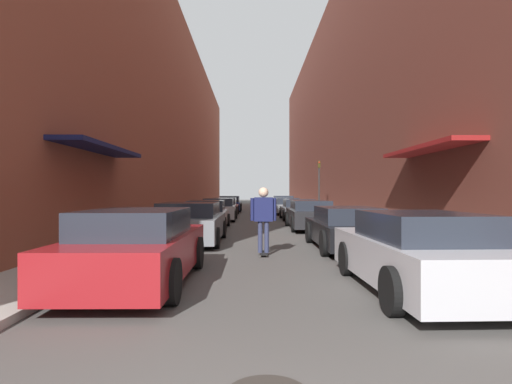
# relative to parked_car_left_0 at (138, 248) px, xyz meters

# --- Properties ---
(ground) EXTENTS (125.60, 125.60, 0.00)m
(ground) POSITION_rel_parked_car_left_0_xyz_m (2.39, 17.28, -0.65)
(ground) COLOR #4C4947
(curb_strip_left) EXTENTS (1.80, 57.09, 0.12)m
(curb_strip_left) POSITION_rel_parked_car_left_0_xyz_m (-1.85, 22.99, -0.59)
(curb_strip_left) COLOR #A3A099
(curb_strip_left) RESTS_ON ground
(curb_strip_right) EXTENTS (1.80, 57.09, 0.12)m
(curb_strip_right) POSITION_rel_parked_car_left_0_xyz_m (6.63, 22.99, -0.59)
(curb_strip_right) COLOR #A3A099
(curb_strip_right) RESTS_ON ground
(building_row_left) EXTENTS (4.90, 57.09, 13.98)m
(building_row_left) POSITION_rel_parked_car_left_0_xyz_m (-4.75, 22.99, 6.34)
(building_row_left) COLOR brown
(building_row_left) RESTS_ON ground
(building_row_right) EXTENTS (4.90, 57.09, 15.42)m
(building_row_right) POSITION_rel_parked_car_left_0_xyz_m (9.53, 22.99, 7.06)
(building_row_right) COLOR brown
(building_row_right) RESTS_ON ground
(parked_car_left_0) EXTENTS (1.91, 4.41, 1.34)m
(parked_car_left_0) POSITION_rel_parked_car_left_0_xyz_m (0.00, 0.00, 0.00)
(parked_car_left_0) COLOR maroon
(parked_car_left_0) RESTS_ON ground
(parked_car_left_1) EXTENTS (2.09, 4.39, 1.31)m
(parked_car_left_1) POSITION_rel_parked_car_left_0_xyz_m (0.03, 5.79, -0.02)
(parked_car_left_1) COLOR gray
(parked_car_left_1) RESTS_ON ground
(parked_car_left_2) EXTENTS (1.88, 4.34, 1.28)m
(parked_car_left_2) POSITION_rel_parked_car_left_0_xyz_m (0.01, 10.75, -0.04)
(parked_car_left_2) COLOR silver
(parked_car_left_2) RESTS_ON ground
(parked_car_left_3) EXTENTS (2.00, 4.27, 1.28)m
(parked_car_left_3) POSITION_rel_parked_car_left_0_xyz_m (0.11, 16.09, -0.03)
(parked_car_left_3) COLOR #B7B7BC
(parked_car_left_3) RESTS_ON ground
(parked_car_left_4) EXTENTS (1.85, 4.33, 1.25)m
(parked_car_left_4) POSITION_rel_parked_car_left_0_xyz_m (0.13, 21.08, -0.05)
(parked_car_left_4) COLOR maroon
(parked_car_left_4) RESTS_ON ground
(parked_car_left_5) EXTENTS (1.92, 4.12, 1.32)m
(parked_car_left_5) POSITION_rel_parked_car_left_0_xyz_m (0.17, 26.42, -0.01)
(parked_car_left_5) COLOR navy
(parked_car_left_5) RESTS_ON ground
(parked_car_right_0) EXTENTS (1.89, 4.21, 1.31)m
(parked_car_right_0) POSITION_rel_parked_car_left_0_xyz_m (4.74, -0.61, -0.01)
(parked_car_right_0) COLOR #B7B7BC
(parked_car_right_0) RESTS_ON ground
(parked_car_right_1) EXTENTS (1.90, 4.41, 1.22)m
(parked_car_right_1) POSITION_rel_parked_car_left_0_xyz_m (4.74, 4.35, -0.05)
(parked_car_right_1) COLOR black
(parked_car_right_1) RESTS_ON ground
(parked_car_right_2) EXTENTS (1.90, 4.83, 1.27)m
(parked_car_right_2) POSITION_rel_parked_car_left_0_xyz_m (4.59, 10.55, -0.02)
(parked_car_right_2) COLOR #232326
(parked_car_right_2) RESTS_ON ground
(parked_car_right_3) EXTENTS (2.04, 4.34, 1.23)m
(parked_car_right_3) POSITION_rel_parked_car_left_0_xyz_m (4.78, 16.56, -0.06)
(parked_car_right_3) COLOR #515459
(parked_car_right_3) RESTS_ON ground
(parked_car_right_4) EXTENTS (1.96, 4.14, 1.22)m
(parked_car_right_4) POSITION_rel_parked_car_left_0_xyz_m (4.59, 22.34, -0.05)
(parked_car_right_4) COLOR gray
(parked_car_right_4) RESTS_ON ground
(parked_car_right_5) EXTENTS (2.01, 4.14, 1.32)m
(parked_car_right_5) POSITION_rel_parked_car_left_0_xyz_m (4.75, 27.77, -0.02)
(parked_car_right_5) COLOR silver
(parked_car_right_5) RESTS_ON ground
(skateboarder) EXTENTS (0.68, 0.78, 1.76)m
(skateboarder) POSITION_rel_parked_car_left_0_xyz_m (2.32, 3.21, 0.44)
(skateboarder) COLOR black
(skateboarder) RESTS_ON ground
(traffic_light) EXTENTS (0.16, 0.22, 3.56)m
(traffic_light) POSITION_rel_parked_car_left_0_xyz_m (6.40, 18.80, 1.66)
(traffic_light) COLOR #2D2D2D
(traffic_light) RESTS_ON curb_strip_right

